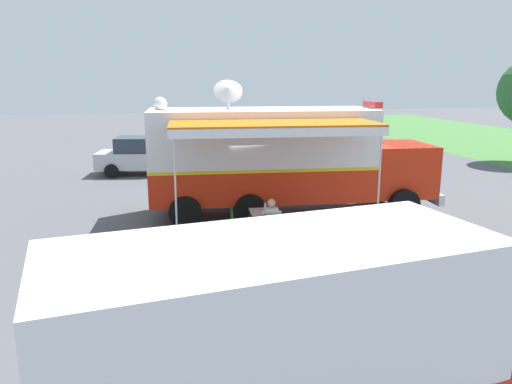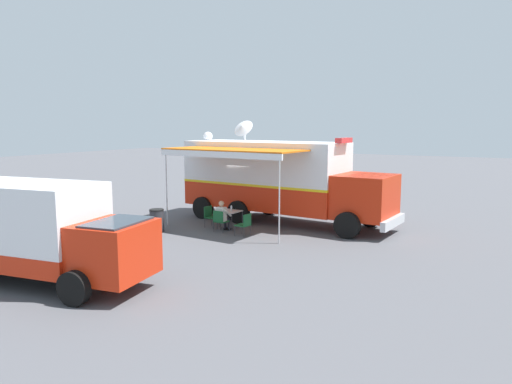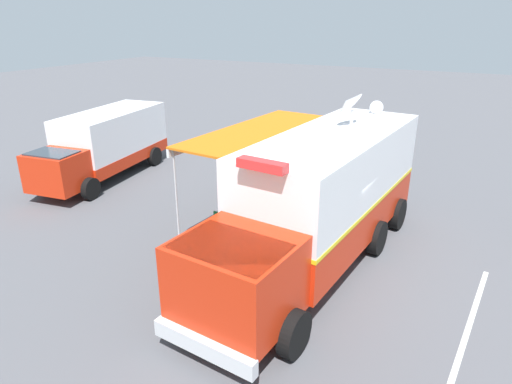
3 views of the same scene
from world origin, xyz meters
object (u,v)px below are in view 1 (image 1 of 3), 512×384
support_truck (315,339)px  car_behind_truck (142,156)px  folding_chair_beside_table (236,222)px  seated_responder (271,219)px  folding_chair_spare_by_truck (315,225)px  trash_bin (193,247)px  command_truck (284,157)px  folding_chair_at_table (272,226)px  folding_table (264,213)px  water_bottle (265,207)px

support_truck → car_behind_truck: support_truck is taller
folding_chair_beside_table → seated_responder: seated_responder is taller
folding_chair_spare_by_truck → support_truck: bearing=-19.8°
trash_bin → command_truck: bearing=139.5°
folding_chair_at_table → folding_table: bearing=-177.9°
command_truck → folding_chair_spare_by_truck: command_truck is taller
seated_responder → support_truck: size_ratio=0.18×
folding_table → water_bottle: water_bottle is taller
water_bottle → folding_chair_beside_table: bearing=-76.6°
folding_chair_beside_table → water_bottle: bearing=103.4°
folding_chair_spare_by_truck → car_behind_truck: 12.25m
folding_table → seated_responder: (0.61, 0.05, -0.02)m
command_truck → trash_bin: command_truck is taller
folding_table → folding_chair_at_table: (0.80, 0.03, -0.16)m
seated_responder → folding_chair_spare_by_truck: bearing=74.7°
water_bottle → folding_chair_spare_by_truck: size_ratio=0.26×
command_truck → trash_bin: 5.51m
folding_chair_at_table → trash_bin: trash_bin is taller
seated_responder → command_truck: bearing=157.0°
water_bottle → car_behind_truck: 10.92m
folding_chair_beside_table → folding_table: bearing=101.2°
command_truck → folding_chair_beside_table: (2.30, -2.06, -1.43)m
folding_chair_spare_by_truck → seated_responder: seated_responder is taller
folding_table → folding_chair_beside_table: bearing=-78.8°
folding_chair_at_table → folding_chair_beside_table: same height
folding_chair_at_table → folding_chair_spare_by_truck: (0.14, 1.20, 0.00)m
folding_chair_spare_by_truck → folding_table: bearing=-127.2°
command_truck → seated_responder: 3.25m
command_truck → support_truck: 10.77m
folding_table → trash_bin: (1.90, -2.24, -0.22)m
car_behind_truck → seated_responder: bearing=17.0°
support_truck → trash_bin: bearing=-172.6°
folding_chair_at_table → support_truck: bearing=-10.9°
folding_chair_beside_table → seated_responder: 1.01m
water_bottle → folding_chair_spare_by_truck: bearing=50.4°
water_bottle → folding_chair_beside_table: size_ratio=0.26×
water_bottle → trash_bin: bearing=-49.6°
water_bottle → folding_table: bearing=-46.7°
support_truck → water_bottle: bearing=170.1°
folding_table → folding_chair_beside_table: (0.17, -0.85, -0.16)m
command_truck → seated_responder: (2.74, -1.16, -1.29)m
folding_table → folding_chair_spare_by_truck: bearing=52.8°
trash_bin → car_behind_truck: car_behind_truck is taller
folding_table → trash_bin: bearing=-49.6°
folding_chair_beside_table → support_truck: (8.13, -0.56, 0.87)m
seated_responder → car_behind_truck: bearing=-163.0°
command_truck → folding_table: size_ratio=11.12×
support_truck → car_behind_truck: 18.83m
water_bottle → trash_bin: 3.03m
folding_table → car_behind_truck: size_ratio=0.20×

